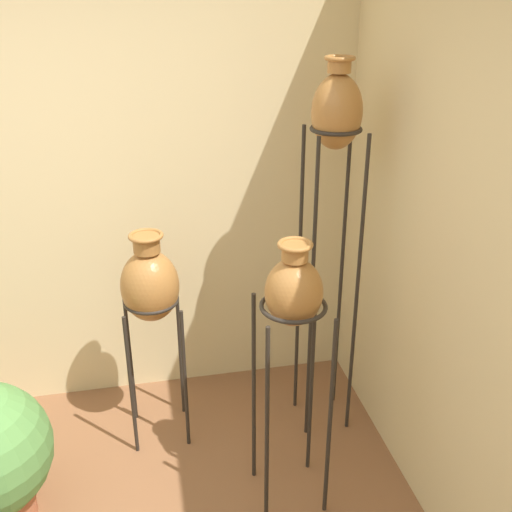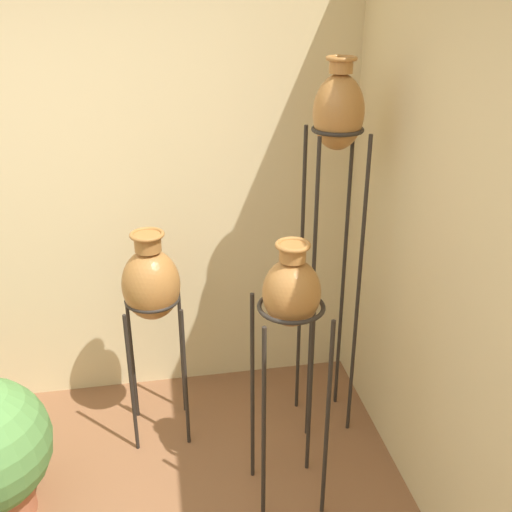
# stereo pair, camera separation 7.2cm
# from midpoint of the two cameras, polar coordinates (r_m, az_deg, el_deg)

# --- Properties ---
(wall_back) EXTENTS (7.72, 0.06, 2.70)m
(wall_back) POSITION_cam_midpoint_polar(r_m,az_deg,el_deg) (3.46, -22.56, 6.30)
(wall_back) COLOR beige
(wall_back) RESTS_ON ground_plane
(vase_stand_tall) EXTENTS (0.26, 0.26, 2.03)m
(vase_stand_tall) POSITION_cam_midpoint_polar(r_m,az_deg,el_deg) (2.91, 6.89, 11.68)
(vase_stand_tall) COLOR #28231E
(vase_stand_tall) RESTS_ON ground_plane
(vase_stand_medium) EXTENTS (0.31, 0.31, 1.36)m
(vase_stand_medium) POSITION_cam_midpoint_polar(r_m,az_deg,el_deg) (2.56, 2.79, -4.20)
(vase_stand_medium) COLOR #28231E
(vase_stand_medium) RESTS_ON ground_plane
(vase_stand_short) EXTENTS (0.30, 0.30, 1.21)m
(vase_stand_short) POSITION_cam_midpoint_polar(r_m,az_deg,el_deg) (3.09, -10.71, -2.94)
(vase_stand_short) COLOR #28231E
(vase_stand_short) RESTS_ON ground_plane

